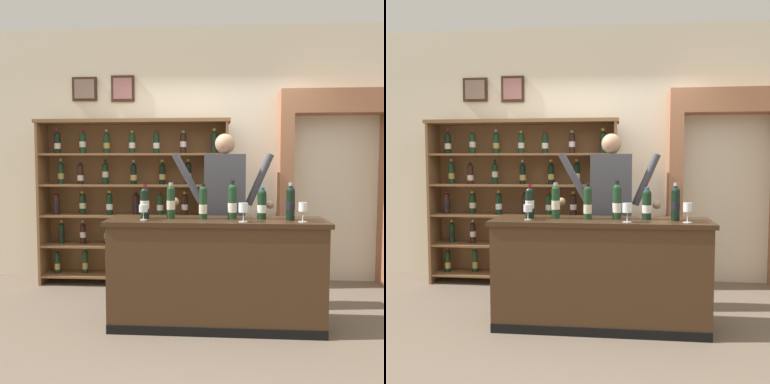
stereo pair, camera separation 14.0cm
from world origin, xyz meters
TOP-DOWN VIEW (x-y plane):
  - ground_plane at (0.00, 0.00)m, footprint 14.00×14.00m
  - back_wall at (-0.00, 1.58)m, footprint 12.00×0.19m
  - wine_shelf at (-0.86, 1.25)m, footprint 2.26×0.36m
  - archway_doorway at (1.52, 1.46)m, footprint 1.36×0.45m
  - tasting_counter at (0.12, -0.00)m, footprint 1.89×0.51m
  - shopkeeper at (0.20, 0.48)m, footprint 1.01×0.22m
  - tasting_bottle_chianti at (-0.50, 0.01)m, footprint 0.08×0.08m
  - tasting_bottle_bianco at (-0.27, 0.02)m, footprint 0.08×0.08m
  - tasting_bottle_prosecco at (0.01, 0.01)m, footprint 0.07×0.07m
  - tasting_bottle_vin_santo at (0.27, 0.03)m, footprint 0.08×0.08m
  - tasting_bottle_brunello at (0.52, 0.04)m, footprint 0.08×0.08m
  - tasting_bottle_super_tuscan at (0.76, -0.01)m, footprint 0.08×0.08m
  - wine_glass_left at (0.84, -0.12)m, footprint 0.07×0.07m
  - wine_glass_center at (-0.50, -0.10)m, footprint 0.08×0.08m
  - wine_glass_right at (0.35, -0.15)m, footprint 0.08×0.08m

SIDE VIEW (x-z plane):
  - ground_plane at x=0.00m, z-range -0.02..0.00m
  - tasting_counter at x=0.12m, z-range 0.00..0.95m
  - wine_shelf at x=-0.86m, z-range 0.07..2.00m
  - wine_glass_center at x=-0.50m, z-range 0.98..1.11m
  - wine_glass_right at x=0.35m, z-range 0.98..1.14m
  - shopkeeper at x=0.20m, z-range 0.20..1.92m
  - wine_glass_left at x=0.84m, z-range 0.98..1.15m
  - tasting_bottle_brunello at x=0.52m, z-range 0.95..1.22m
  - tasting_bottle_chianti at x=-0.50m, z-range 0.94..1.24m
  - tasting_bottle_prosecco at x=0.01m, z-range 0.94..1.25m
  - tasting_bottle_super_tuscan at x=0.76m, z-range 0.94..1.26m
  - tasting_bottle_bianco at x=-0.27m, z-range 0.94..1.26m
  - tasting_bottle_vin_santo at x=0.27m, z-range 0.94..1.27m
  - archway_doorway at x=1.52m, z-range 0.15..2.43m
  - back_wall at x=0.00m, z-range 0.00..3.08m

